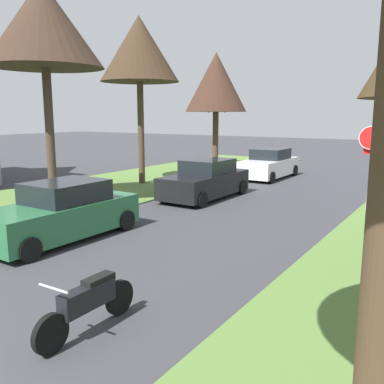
{
  "coord_description": "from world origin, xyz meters",
  "views": [
    {
      "loc": [
        6.58,
        -1.11,
        3.36
      ],
      "look_at": [
        0.4,
        8.47,
        1.27
      ],
      "focal_mm": 39.41,
      "sensor_mm": 36.0,
      "label": 1
    }
  ],
  "objects_px": {
    "street_tree_left_mid_b": "(139,50)",
    "street_tree_left_far": "(216,83)",
    "stop_sign_far": "(371,150)",
    "parked_sedan_white": "(269,165)",
    "parked_sedan_green": "(62,213)",
    "street_tree_left_mid_a": "(43,25)",
    "parked_sedan_black": "(205,180)",
    "parked_motorcycle": "(89,303)"
  },
  "relations": [
    {
      "from": "street_tree_left_mid_b",
      "to": "parked_motorcycle",
      "type": "distance_m",
      "value": 15.62
    },
    {
      "from": "parked_sedan_black",
      "to": "stop_sign_far",
      "type": "bearing_deg",
      "value": 9.06
    },
    {
      "from": "stop_sign_far",
      "to": "parked_sedan_white",
      "type": "xyz_separation_m",
      "value": [
        -6.06,
        5.68,
        -1.45
      ]
    },
    {
      "from": "parked_motorcycle",
      "to": "stop_sign_far",
      "type": "bearing_deg",
      "value": 79.97
    },
    {
      "from": "stop_sign_far",
      "to": "parked_sedan_black",
      "type": "xyz_separation_m",
      "value": [
        -6.06,
        -0.97,
        -1.45
      ]
    },
    {
      "from": "street_tree_left_mid_a",
      "to": "street_tree_left_mid_b",
      "type": "distance_m",
      "value": 5.7
    },
    {
      "from": "street_tree_left_mid_b",
      "to": "parked_sedan_black",
      "type": "bearing_deg",
      "value": -17.12
    },
    {
      "from": "stop_sign_far",
      "to": "parked_sedan_green",
      "type": "bearing_deg",
      "value": -128.4
    },
    {
      "from": "street_tree_left_far",
      "to": "parked_sedan_white",
      "type": "bearing_deg",
      "value": -25.52
    },
    {
      "from": "parked_sedan_white",
      "to": "parked_motorcycle",
      "type": "bearing_deg",
      "value": -76.51
    },
    {
      "from": "parked_motorcycle",
      "to": "street_tree_left_mid_a",
      "type": "bearing_deg",
      "value": 143.72
    },
    {
      "from": "street_tree_left_mid_a",
      "to": "parked_sedan_white",
      "type": "distance_m",
      "value": 13.03
    },
    {
      "from": "street_tree_left_mid_b",
      "to": "parked_sedan_green",
      "type": "relative_size",
      "value": 1.78
    },
    {
      "from": "street_tree_left_far",
      "to": "parked_sedan_white",
      "type": "distance_m",
      "value": 6.84
    },
    {
      "from": "street_tree_left_mid_a",
      "to": "street_tree_left_mid_b",
      "type": "bearing_deg",
      "value": 93.92
    },
    {
      "from": "stop_sign_far",
      "to": "street_tree_left_mid_b",
      "type": "xyz_separation_m",
      "value": [
        -10.54,
        0.42,
        4.19
      ]
    },
    {
      "from": "stop_sign_far",
      "to": "parked_motorcycle",
      "type": "relative_size",
      "value": 1.44
    },
    {
      "from": "street_tree_left_mid_a",
      "to": "parked_sedan_black",
      "type": "xyz_separation_m",
      "value": [
        4.09,
        4.31,
        -5.74
      ]
    },
    {
      "from": "street_tree_left_mid_b",
      "to": "street_tree_left_mid_a",
      "type": "bearing_deg",
      "value": -86.08
    },
    {
      "from": "street_tree_left_mid_a",
      "to": "parked_sedan_black",
      "type": "distance_m",
      "value": 8.26
    },
    {
      "from": "stop_sign_far",
      "to": "parked_sedan_white",
      "type": "distance_m",
      "value": 8.43
    },
    {
      "from": "street_tree_left_mid_a",
      "to": "parked_sedan_green",
      "type": "bearing_deg",
      "value": -36.42
    },
    {
      "from": "street_tree_left_far",
      "to": "parked_motorcycle",
      "type": "distance_m",
      "value": 21.53
    },
    {
      "from": "street_tree_left_mid_a",
      "to": "parked_sedan_black",
      "type": "relative_size",
      "value": 1.8
    },
    {
      "from": "stop_sign_far",
      "to": "street_tree_left_far",
      "type": "distance_m",
      "value": 13.59
    },
    {
      "from": "street_tree_left_mid_a",
      "to": "street_tree_left_mid_b",
      "type": "relative_size",
      "value": 1.01
    },
    {
      "from": "stop_sign_far",
      "to": "street_tree_left_mid_a",
      "type": "height_order",
      "value": "street_tree_left_mid_a"
    },
    {
      "from": "parked_sedan_green",
      "to": "parked_motorcycle",
      "type": "distance_m",
      "value": 5.44
    },
    {
      "from": "street_tree_left_mid_b",
      "to": "parked_sedan_white",
      "type": "relative_size",
      "value": 1.78
    },
    {
      "from": "street_tree_left_mid_b",
      "to": "street_tree_left_far",
      "type": "bearing_deg",
      "value": 90.66
    },
    {
      "from": "stop_sign_far",
      "to": "parked_sedan_black",
      "type": "distance_m",
      "value": 6.3
    },
    {
      "from": "stop_sign_far",
      "to": "street_tree_left_far",
      "type": "relative_size",
      "value": 0.41
    },
    {
      "from": "stop_sign_far",
      "to": "street_tree_left_mid_a",
      "type": "relative_size",
      "value": 0.37
    },
    {
      "from": "stop_sign_far",
      "to": "parked_sedan_green",
      "type": "height_order",
      "value": "stop_sign_far"
    },
    {
      "from": "parked_sedan_green",
      "to": "stop_sign_far",
      "type": "bearing_deg",
      "value": 51.6
    },
    {
      "from": "parked_sedan_green",
      "to": "parked_sedan_black",
      "type": "distance_m",
      "value": 7.09
    },
    {
      "from": "street_tree_left_far",
      "to": "parked_sedan_black",
      "type": "relative_size",
      "value": 1.61
    },
    {
      "from": "street_tree_left_mid_a",
      "to": "parked_motorcycle",
      "type": "distance_m",
      "value": 11.76
    },
    {
      "from": "street_tree_left_mid_a",
      "to": "parked_sedan_white",
      "type": "relative_size",
      "value": 1.8
    },
    {
      "from": "street_tree_left_mid_a",
      "to": "stop_sign_far",
      "type": "bearing_deg",
      "value": 27.44
    },
    {
      "from": "parked_sedan_black",
      "to": "parked_sedan_white",
      "type": "distance_m",
      "value": 6.65
    },
    {
      "from": "parked_sedan_green",
      "to": "parked_sedan_black",
      "type": "xyz_separation_m",
      "value": [
        0.32,
        7.09,
        0.0
      ]
    }
  ]
}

